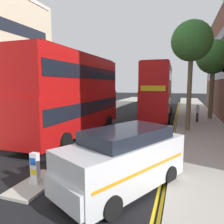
{
  "coord_description": "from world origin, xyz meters",
  "views": [
    {
      "loc": [
        4.86,
        -2.03,
        3.6
      ],
      "look_at": [
        0.5,
        11.0,
        1.8
      ],
      "focal_mm": 33.69,
      "sensor_mm": 36.0,
      "label": 1
    }
  ],
  "objects_px": {
    "taxi_minivan": "(122,160)",
    "keep_left_bollard": "(35,169)",
    "double_decker_bus_oncoming": "(158,90)",
    "pedestrian_far": "(197,113)",
    "double_decker_bus_away": "(75,93)"
  },
  "relations": [
    {
      "from": "pedestrian_far",
      "to": "double_decker_bus_away",
      "type": "bearing_deg",
      "value": -137.59
    },
    {
      "from": "double_decker_bus_oncoming",
      "to": "taxi_minivan",
      "type": "relative_size",
      "value": 2.12
    },
    {
      "from": "taxi_minivan",
      "to": "keep_left_bollard",
      "type": "bearing_deg",
      "value": -167.26
    },
    {
      "from": "double_decker_bus_away",
      "to": "taxi_minivan",
      "type": "xyz_separation_m",
      "value": [
        5.27,
        -6.49,
        -1.96
      ]
    },
    {
      "from": "double_decker_bus_away",
      "to": "double_decker_bus_oncoming",
      "type": "relative_size",
      "value": 1.0
    },
    {
      "from": "keep_left_bollard",
      "to": "pedestrian_far",
      "type": "relative_size",
      "value": 0.69
    },
    {
      "from": "keep_left_bollard",
      "to": "double_decker_bus_oncoming",
      "type": "height_order",
      "value": "double_decker_bus_oncoming"
    },
    {
      "from": "double_decker_bus_oncoming",
      "to": "pedestrian_far",
      "type": "bearing_deg",
      "value": -25.48
    },
    {
      "from": "double_decker_bus_away",
      "to": "pedestrian_far",
      "type": "distance_m",
      "value": 11.71
    },
    {
      "from": "pedestrian_far",
      "to": "double_decker_bus_oncoming",
      "type": "bearing_deg",
      "value": 154.52
    },
    {
      "from": "double_decker_bus_away",
      "to": "taxi_minivan",
      "type": "relative_size",
      "value": 2.11
    },
    {
      "from": "double_decker_bus_away",
      "to": "taxi_minivan",
      "type": "distance_m",
      "value": 8.59
    },
    {
      "from": "double_decker_bus_away",
      "to": "keep_left_bollard",
      "type": "bearing_deg",
      "value": -72.55
    },
    {
      "from": "keep_left_bollard",
      "to": "double_decker_bus_away",
      "type": "bearing_deg",
      "value": 107.45
    },
    {
      "from": "keep_left_bollard",
      "to": "taxi_minivan",
      "type": "relative_size",
      "value": 0.22
    }
  ]
}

